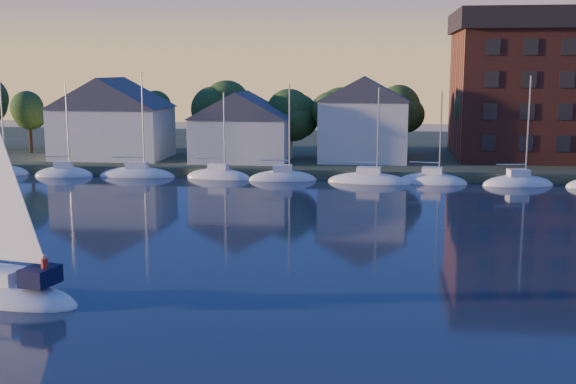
% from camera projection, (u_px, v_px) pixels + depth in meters
% --- Properties ---
extents(ground, '(260.00, 260.00, 0.00)m').
position_uv_depth(ground, '(118.00, 374.00, 28.07)').
color(ground, black).
rests_on(ground, ground).
extents(shoreline_land, '(160.00, 50.00, 2.00)m').
position_uv_depth(shoreline_land, '(308.00, 152.00, 101.39)').
color(shoreline_land, '#323B22').
rests_on(shoreline_land, ground).
extents(wooden_dock, '(120.00, 3.00, 1.00)m').
position_uv_depth(wooden_dock, '(287.00, 177.00, 78.91)').
color(wooden_dock, brown).
rests_on(wooden_dock, ground).
extents(clubhouse_west, '(13.65, 9.45, 9.64)m').
position_uv_depth(clubhouse_west, '(112.00, 117.00, 86.49)').
color(clubhouse_west, white).
rests_on(clubhouse_west, shoreline_land).
extents(clubhouse_centre, '(11.55, 8.40, 8.08)m').
position_uv_depth(clubhouse_centre, '(242.00, 126.00, 83.66)').
color(clubhouse_centre, white).
rests_on(clubhouse_centre, shoreline_land).
extents(clubhouse_east, '(10.50, 8.40, 9.80)m').
position_uv_depth(clubhouse_east, '(363.00, 118.00, 83.74)').
color(clubhouse_east, white).
rests_on(clubhouse_east, shoreline_land).
extents(tree_line, '(93.40, 5.40, 8.90)m').
position_uv_depth(tree_line, '(315.00, 106.00, 88.19)').
color(tree_line, '#362518').
rests_on(tree_line, shoreline_land).
extents(moored_fleet, '(95.50, 2.40, 12.05)m').
position_uv_depth(moored_fleet, '(322.00, 181.00, 75.46)').
color(moored_fleet, silver).
rests_on(moored_fleet, ground).
extents(hero_sailboat, '(9.76, 4.97, 14.49)m').
position_uv_depth(hero_sailboat, '(2.00, 288.00, 37.01)').
color(hero_sailboat, silver).
rests_on(hero_sailboat, ground).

